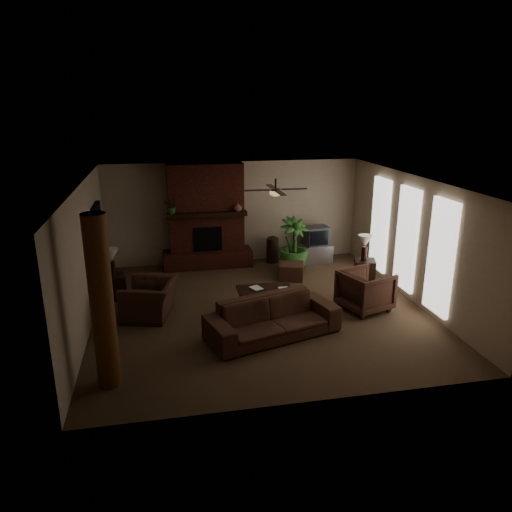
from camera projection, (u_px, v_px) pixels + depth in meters
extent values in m
plane|color=brown|center=(260.00, 309.00, 10.59)|extent=(7.00, 7.00, 0.00)
plane|color=silver|center=(260.00, 181.00, 9.74)|extent=(7.00, 7.00, 0.00)
plane|color=tan|center=(234.00, 213.00, 13.44)|extent=(7.00, 0.00, 7.00)
plane|color=tan|center=(310.00, 317.00, 6.90)|extent=(7.00, 0.00, 7.00)
plane|color=tan|center=(85.00, 258.00, 9.51)|extent=(0.00, 7.00, 7.00)
plane|color=tan|center=(413.00, 239.00, 10.82)|extent=(0.00, 7.00, 7.00)
cube|color=#562217|center=(206.00, 216.00, 13.05)|extent=(2.00, 0.50, 2.80)
cube|color=#562217|center=(208.00, 258.00, 13.32)|extent=(2.40, 0.70, 0.45)
cube|color=black|center=(208.00, 239.00, 12.99)|extent=(0.75, 0.04, 0.65)
cube|color=black|center=(207.00, 214.00, 12.76)|extent=(2.10, 0.28, 0.12)
cube|color=white|center=(380.00, 225.00, 12.32)|extent=(0.08, 0.85, 2.35)
cube|color=white|center=(407.00, 239.00, 11.01)|extent=(0.08, 0.85, 2.35)
cube|color=white|center=(441.00, 258.00, 9.70)|extent=(0.08, 0.85, 2.35)
cylinder|color=brown|center=(102.00, 303.00, 7.37)|extent=(0.36, 0.36, 2.80)
cube|color=black|center=(100.00, 249.00, 11.31)|extent=(0.10, 1.00, 2.10)
cylinder|color=black|center=(276.00, 184.00, 10.13)|extent=(0.04, 0.04, 0.24)
cylinder|color=black|center=(276.00, 190.00, 10.17)|extent=(0.20, 0.20, 0.06)
ellipsoid|color=#F2BF72|center=(276.00, 193.00, 10.19)|extent=(0.26, 0.26, 0.14)
cube|color=black|center=(294.00, 189.00, 10.24)|extent=(0.55, 0.12, 0.01)
cube|color=black|center=(257.00, 190.00, 10.09)|extent=(0.55, 0.12, 0.01)
cube|color=black|center=(271.00, 186.00, 10.54)|extent=(0.12, 0.55, 0.01)
cube|color=black|center=(280.00, 193.00, 9.79)|extent=(0.12, 0.55, 0.01)
imported|color=#482B1F|center=(273.00, 312.00, 9.25)|extent=(2.66, 1.45, 1.00)
imported|color=#482B1F|center=(150.00, 293.00, 10.14)|extent=(1.03, 1.32, 1.02)
imported|color=#482B1F|center=(366.00, 289.00, 10.44)|extent=(1.15, 1.18, 0.97)
cube|color=black|center=(265.00, 290.00, 10.60)|extent=(1.20, 0.70, 0.06)
cube|color=black|center=(245.00, 305.00, 10.34)|extent=(0.07, 0.07, 0.37)
cube|color=black|center=(290.00, 302.00, 10.52)|extent=(0.07, 0.07, 0.37)
cube|color=black|center=(241.00, 297.00, 10.80)|extent=(0.07, 0.07, 0.37)
cube|color=black|center=(285.00, 293.00, 10.99)|extent=(0.07, 0.07, 0.37)
cube|color=#482B1F|center=(291.00, 271.00, 12.39)|extent=(0.76, 0.76, 0.40)
cube|color=#ACACAE|center=(316.00, 254.00, 13.66)|extent=(0.90, 0.58, 0.50)
cube|color=#3C3C3F|center=(316.00, 236.00, 13.55)|extent=(0.70, 0.57, 0.52)
cube|color=black|center=(319.00, 238.00, 13.30)|extent=(0.52, 0.09, 0.40)
cylinder|color=black|center=(272.00, 250.00, 13.62)|extent=(0.34, 0.34, 0.70)
sphere|color=black|center=(273.00, 242.00, 13.54)|extent=(0.34, 0.34, 0.34)
imported|color=#2E5622|center=(293.00, 256.00, 12.91)|extent=(1.26, 1.63, 0.81)
cube|color=black|center=(114.00, 287.00, 11.14)|extent=(0.58, 0.58, 0.55)
cylinder|color=black|center=(112.00, 269.00, 10.96)|extent=(0.17, 0.17, 0.35)
cone|color=beige|center=(111.00, 255.00, 10.86)|extent=(0.44, 0.44, 0.30)
cube|color=black|center=(364.00, 270.00, 12.21)|extent=(0.63, 0.63, 0.55)
cylinder|color=black|center=(364.00, 254.00, 12.06)|extent=(0.16, 0.16, 0.35)
cone|color=beige|center=(365.00, 241.00, 11.96)|extent=(0.41, 0.41, 0.30)
imported|color=#2E5622|center=(172.00, 208.00, 12.51)|extent=(0.46, 0.49, 0.33)
imported|color=brown|center=(238.00, 207.00, 12.82)|extent=(0.26, 0.26, 0.22)
imported|color=#999999|center=(252.00, 284.00, 10.49)|extent=(0.21, 0.10, 0.29)
imported|color=#999999|center=(279.00, 284.00, 10.47)|extent=(0.21, 0.03, 0.29)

